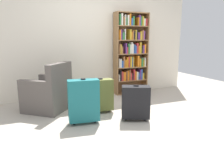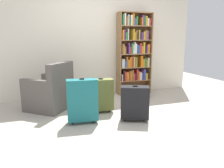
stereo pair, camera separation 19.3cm
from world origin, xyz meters
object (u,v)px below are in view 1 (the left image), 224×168
Objects in this scene: mug at (75,107)px; suitcase_teal at (84,101)px; suitcase_olive at (101,95)px; bookshelf at (131,52)px; suitcase_black at (136,102)px; storage_box at (135,92)px; armchair at (49,94)px.

suitcase_teal is (0.00, -0.72, 0.33)m from mug.
mug is at bearing 142.10° from suitcase_olive.
bookshelf reaches higher than suitcase_black.
suitcase_olive reaches higher than mug.
storage_box is at bearing 14.08° from mug.
armchair is at bearing 150.22° from suitcase_olive.
armchair reaches higher than suitcase_olive.
mug is 0.80m from suitcase_teal.
storage_box is (1.50, 0.38, 0.07)m from mug.
mug is (0.44, -0.17, -0.27)m from armchair.
storage_box is at bearing 36.28° from suitcase_teal.
bookshelf is 2.25m from suitcase_teal.
suitcase_teal is 1.15× the size of suitcase_olive.
storage_box reaches higher than mug.
bookshelf is 15.99× the size of mug.
mug is 0.16× the size of suitcase_teal.
armchair is 1.65× the size of suitcase_black.
mug is (-1.56, -0.77, -0.97)m from bookshelf.
bookshelf is at bearing 43.78° from suitcase_teal.
suitcase_black is at bearing -118.00° from storage_box.
armchair is at bearing 116.31° from suitcase_teal.
suitcase_teal is at bearing -136.22° from bookshelf.
bookshelf is at bearing 43.71° from suitcase_olive.
storage_box is (-0.06, -0.39, -0.90)m from bookshelf.
mug is 0.28× the size of storage_box.
bookshelf is 2.20m from armchair.
suitcase_black reaches higher than mug.
suitcase_black is at bearing -40.10° from armchair.
suitcase_olive is at bearing -37.90° from mug.
bookshelf is at bearing 26.27° from mug.
mug is at bearing 90.10° from suitcase_teal.
suitcase_black is 0.84m from suitcase_teal.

